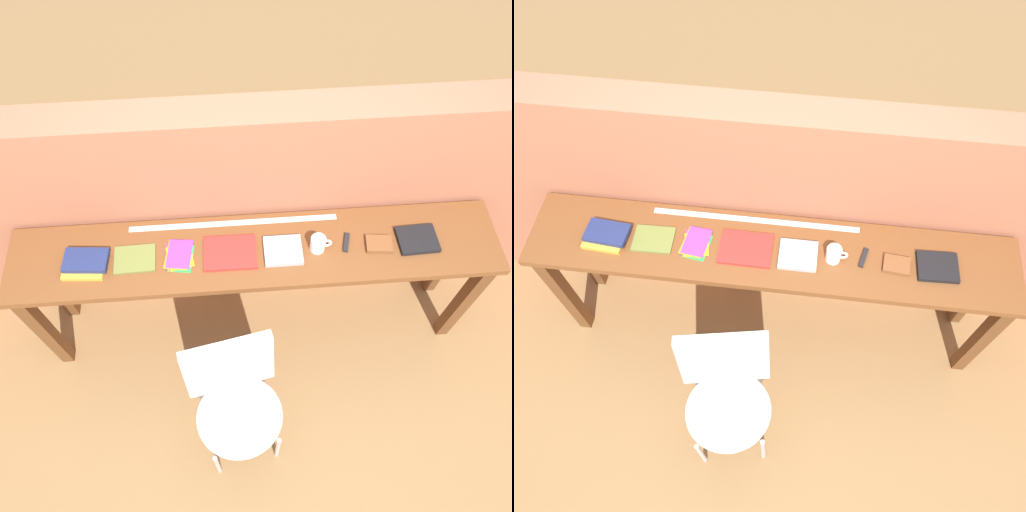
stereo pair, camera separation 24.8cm
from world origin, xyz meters
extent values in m
plane|color=olive|center=(0.00, 0.00, 0.00)|extent=(40.00, 40.00, 0.00)
cube|color=#9E5B42|center=(0.00, 0.64, 0.75)|extent=(6.00, 0.20, 1.50)
cube|color=brown|center=(0.00, 0.30, 0.86)|extent=(2.50, 0.44, 0.04)
cube|color=#5B341A|center=(-1.19, 0.14, 0.42)|extent=(0.07, 0.07, 0.84)
cube|color=#5B341A|center=(1.19, 0.14, 0.42)|extent=(0.07, 0.07, 0.84)
cube|color=#5B341A|center=(-1.19, 0.46, 0.42)|extent=(0.07, 0.07, 0.84)
cube|color=#5B341A|center=(1.19, 0.46, 0.42)|extent=(0.07, 0.07, 0.84)
ellipsoid|color=white|center=(-0.13, -0.42, 0.45)|extent=(0.51, 0.49, 0.08)
cube|color=white|center=(-0.17, -0.23, 0.69)|extent=(0.45, 0.18, 0.40)
cylinder|color=#B2B2B7|center=(-0.27, -0.60, 0.21)|extent=(0.02, 0.02, 0.41)
cylinder|color=#B2B2B7|center=(0.06, -0.54, 0.21)|extent=(0.02, 0.02, 0.41)
cylinder|color=#B2B2B7|center=(-0.33, -0.29, 0.21)|extent=(0.02, 0.02, 0.41)
cylinder|color=#B2B2B7|center=(0.00, -0.23, 0.21)|extent=(0.02, 0.02, 0.41)
cube|color=gold|center=(-0.85, 0.26, 0.89)|extent=(0.21, 0.17, 0.02)
cube|color=navy|center=(-0.84, 0.28, 0.92)|extent=(0.23, 0.15, 0.03)
cube|color=olive|center=(-0.60, 0.29, 0.89)|extent=(0.21, 0.16, 0.01)
cube|color=green|center=(-0.37, 0.28, 0.88)|extent=(0.13, 0.17, 0.00)
cube|color=#E5334C|center=(-0.38, 0.30, 0.88)|extent=(0.15, 0.19, 0.00)
cube|color=yellow|center=(-0.38, 0.28, 0.89)|extent=(0.15, 0.16, 0.00)
cube|color=orange|center=(-0.39, 0.29, 0.89)|extent=(0.14, 0.18, 0.00)
cube|color=purple|center=(-0.38, 0.30, 0.89)|extent=(0.14, 0.18, 0.00)
cube|color=red|center=(-0.13, 0.29, 0.89)|extent=(0.27, 0.20, 0.02)
cube|color=#9E9EA3|center=(0.14, 0.28, 0.89)|extent=(0.19, 0.17, 0.03)
cylinder|color=white|center=(0.31, 0.28, 0.93)|extent=(0.08, 0.08, 0.09)
torus|color=white|center=(0.36, 0.28, 0.93)|extent=(0.06, 0.01, 0.06)
cube|color=black|center=(0.47, 0.30, 0.89)|extent=(0.05, 0.11, 0.02)
cube|color=brown|center=(0.63, 0.28, 0.89)|extent=(0.14, 0.11, 0.02)
cube|color=black|center=(0.83, 0.29, 0.89)|extent=(0.21, 0.17, 0.02)
cube|color=silver|center=(-0.10, 0.47, 0.88)|extent=(1.08, 0.03, 0.00)
camera|label=1|loc=(-0.10, -1.02, 3.03)|focal=35.00mm
camera|label=2|loc=(0.15, -1.01, 3.03)|focal=35.00mm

